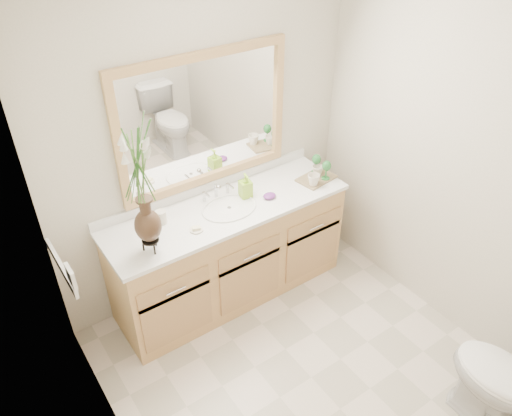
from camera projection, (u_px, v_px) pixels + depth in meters
floor at (311, 377)px, 3.39m from camera, size 2.60×2.60×0.00m
ceiling at (350, 7)px, 2.00m from camera, size 2.40×2.60×0.02m
wall_back at (205, 146)px, 3.57m from camera, size 2.40×0.02×2.40m
wall_left at (114, 340)px, 2.13m from camera, size 0.02×2.60×2.40m
wall_right at (464, 174)px, 3.25m from camera, size 0.02×2.60×2.40m
vanity at (230, 253)px, 3.84m from camera, size 1.80×0.55×0.80m
counter at (228, 209)px, 3.60m from camera, size 1.84×0.57×0.03m
sink at (229, 214)px, 3.61m from camera, size 0.38×0.34×0.23m
mirror at (205, 121)px, 3.43m from camera, size 1.32×0.04×0.97m
switch_plate at (71, 276)px, 2.78m from camera, size 0.02×0.12×0.12m
toilet at (511, 391)px, 2.88m from camera, size 0.42×0.75×0.74m
flower_vase at (140, 176)px, 2.88m from camera, size 0.20×0.20×0.82m
tumbler at (161, 217)px, 3.41m from camera, size 0.07×0.07×0.10m
soap_dish at (196, 229)px, 3.36m from camera, size 0.09×0.09×0.03m
soap_bottle at (245, 186)px, 3.65m from camera, size 0.09×0.09×0.17m
purple_dish at (269, 196)px, 3.67m from camera, size 0.11×0.09×0.04m
tray at (316, 178)px, 3.89m from camera, size 0.32×0.24×0.01m
mug_left at (314, 179)px, 3.78m from camera, size 0.12×0.11×0.10m
mug_right at (317, 170)px, 3.89m from camera, size 0.09×0.09×0.09m
goblet_front at (327, 167)px, 3.82m from camera, size 0.07×0.07×0.16m
goblet_back at (316, 160)px, 3.90m from camera, size 0.07×0.07×0.16m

